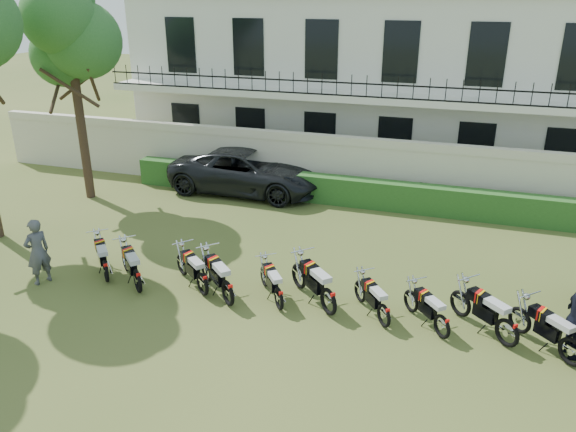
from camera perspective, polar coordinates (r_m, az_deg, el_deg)
name	(u,v)px	position (r m, az deg, el deg)	size (l,w,h in m)	color
ground	(272,299)	(14.20, -1.66, -8.46)	(100.00, 100.00, 0.00)	#405020
perimeter_wall	(345,166)	(20.85, 5.76, 5.04)	(30.00, 0.35, 2.30)	beige
hedge	(366,193)	(20.13, 7.96, 2.30)	(18.00, 0.60, 1.00)	#1F4518
building	(376,75)	(26.05, 8.97, 13.99)	(20.40, 9.60, 7.40)	silver
tree_west_near	(69,32)	(21.16, -21.35, 17.00)	(3.40, 3.20, 7.90)	#473323
motorcycle_0	(105,266)	(15.52, -18.08, -4.86)	(1.34, 1.45, 1.03)	black
motorcycle_1	(137,276)	(14.75, -15.07, -5.87)	(1.48, 1.43, 1.07)	black
motorcycle_2	(202,279)	(14.29, -8.70, -6.33)	(1.54, 1.28, 1.04)	black
motorcycle_3	(228,287)	(13.75, -6.15, -7.21)	(1.57, 1.46, 1.12)	black
motorcycle_4	(279,294)	(13.55, -0.93, -7.88)	(1.14, 1.48, 0.97)	black
motorcycle_5	(329,295)	(13.33, 4.15, -8.05)	(1.59, 1.56, 1.16)	black
motorcycle_6	(384,310)	(13.09, 9.75, -9.43)	(1.14, 1.43, 0.95)	black
motorcycle_7	(443,321)	(12.98, 15.43, -10.26)	(1.20, 1.38, 0.95)	black
motorcycle_8	(508,326)	(13.10, 21.45, -10.40)	(1.54, 1.47, 1.11)	black
motorcycle_9	(573,345)	(13.03, 26.96, -11.64)	(1.45, 1.45, 1.07)	black
suv	(248,171)	(21.42, -4.14, 4.55)	(2.70, 5.86, 1.63)	black
inspector	(38,252)	(15.95, -24.10, -3.33)	(0.65, 0.43, 1.79)	#545559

